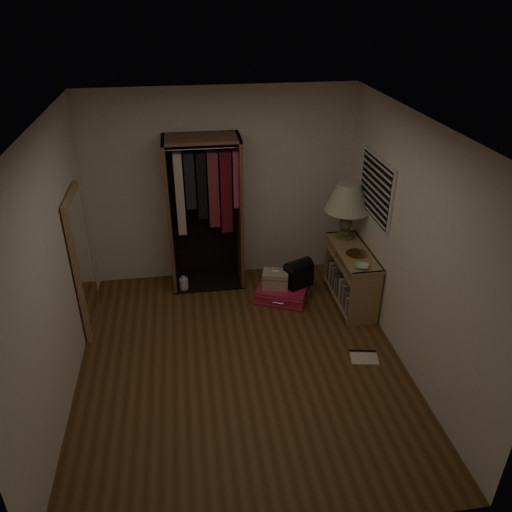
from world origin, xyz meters
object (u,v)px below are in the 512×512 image
at_px(floor_mirror, 83,263).
at_px(train_case, 275,279).
at_px(pink_suitcase, 282,294).
at_px(console_bookshelf, 350,273).
at_px(black_bag, 299,272).
at_px(open_wardrobe, 207,200).
at_px(table_lamp, 348,199).
at_px(white_jug, 184,284).

height_order(floor_mirror, train_case, floor_mirror).
bearing_deg(train_case, pink_suitcase, -1.93).
xyz_separation_m(console_bookshelf, floor_mirror, (-3.24, -0.04, 0.46)).
height_order(floor_mirror, black_bag, floor_mirror).
height_order(console_bookshelf, open_wardrobe, open_wardrobe).
height_order(open_wardrobe, table_lamp, open_wardrobe).
bearing_deg(pink_suitcase, black_bag, 30.92).
xyz_separation_m(open_wardrobe, white_jug, (-0.37, -0.17, -1.13)).
bearing_deg(floor_mirror, train_case, 4.46).
distance_m(open_wardrobe, train_case, 1.35).
height_order(console_bookshelf, black_bag, console_bookshelf).
bearing_deg(floor_mirror, pink_suitcase, 3.67).
bearing_deg(table_lamp, floor_mirror, -173.11).
xyz_separation_m(pink_suitcase, train_case, (-0.09, 0.03, 0.21)).
height_order(floor_mirror, table_lamp, floor_mirror).
bearing_deg(black_bag, pink_suitcase, 162.76).
height_order(open_wardrobe, pink_suitcase, open_wardrobe).
distance_m(black_bag, table_lamp, 1.13).
bearing_deg(floor_mirror, open_wardrobe, 27.43).
height_order(pink_suitcase, train_case, train_case).
bearing_deg(white_jug, train_case, -19.67).
relative_size(console_bookshelf, white_jug, 5.38).
xyz_separation_m(floor_mirror, train_case, (2.29, 0.18, -0.54)).
bearing_deg(black_bag, table_lamp, -6.52).
bearing_deg(floor_mirror, white_jug, 28.34).
distance_m(console_bookshelf, pink_suitcase, 0.91).
relative_size(console_bookshelf, table_lamp, 1.46).
xyz_separation_m(floor_mirror, table_lamp, (3.24, 0.39, 0.44)).
xyz_separation_m(open_wardrobe, train_case, (0.81, -0.59, -0.90)).
bearing_deg(table_lamp, white_jug, 174.41).
bearing_deg(table_lamp, console_bookshelf, -90.90).
height_order(console_bookshelf, floor_mirror, floor_mirror).
relative_size(open_wardrobe, pink_suitcase, 2.65).
bearing_deg(open_wardrobe, train_case, -36.16).
relative_size(train_case, black_bag, 0.96).
distance_m(open_wardrobe, pink_suitcase, 1.56).
xyz_separation_m(floor_mirror, white_jug, (1.11, 0.60, -0.76)).
relative_size(floor_mirror, white_jug, 8.17).
distance_m(floor_mirror, pink_suitcase, 2.50).
distance_m(console_bookshelf, table_lamp, 0.96).
xyz_separation_m(console_bookshelf, train_case, (-0.95, 0.14, -0.08)).
distance_m(pink_suitcase, table_lamp, 1.49).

